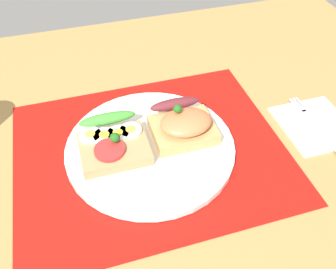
{
  "coord_description": "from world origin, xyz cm",
  "views": [
    {
      "loc": [
        -8.97,
        -39.8,
        44.08
      ],
      "look_at": [
        3.0,
        0.0,
        2.99
      ],
      "focal_mm": 39.16,
      "sensor_mm": 36.0,
      "label": 1
    }
  ],
  "objects_px": {
    "plate": "(150,147)",
    "sandwich_salmon": "(183,124)",
    "sandwich_egg_tomato": "(112,141)",
    "napkin": "(316,124)",
    "fork": "(313,122)"
  },
  "relations": [
    {
      "from": "napkin",
      "to": "fork",
      "type": "height_order",
      "value": "fork"
    },
    {
      "from": "plate",
      "to": "fork",
      "type": "relative_size",
      "value": 1.85
    },
    {
      "from": "sandwich_egg_tomato",
      "to": "napkin",
      "type": "distance_m",
      "value": 0.35
    },
    {
      "from": "napkin",
      "to": "fork",
      "type": "bearing_deg",
      "value": 169.17
    },
    {
      "from": "sandwich_egg_tomato",
      "to": "sandwich_salmon",
      "type": "relative_size",
      "value": 1.04
    },
    {
      "from": "sandwich_egg_tomato",
      "to": "sandwich_salmon",
      "type": "bearing_deg",
      "value": -1.7
    },
    {
      "from": "sandwich_salmon",
      "to": "fork",
      "type": "distance_m",
      "value": 0.23
    },
    {
      "from": "plate",
      "to": "sandwich_salmon",
      "type": "height_order",
      "value": "sandwich_salmon"
    },
    {
      "from": "napkin",
      "to": "fork",
      "type": "xyz_separation_m",
      "value": [
        -0.01,
        0.0,
        0.0
      ]
    },
    {
      "from": "sandwich_salmon",
      "to": "sandwich_egg_tomato",
      "type": "bearing_deg",
      "value": 178.3
    },
    {
      "from": "plate",
      "to": "sandwich_salmon",
      "type": "bearing_deg",
      "value": 9.0
    },
    {
      "from": "sandwich_salmon",
      "to": "napkin",
      "type": "height_order",
      "value": "sandwich_salmon"
    },
    {
      "from": "sandwich_egg_tomato",
      "to": "plate",
      "type": "bearing_deg",
      "value": -12.34
    },
    {
      "from": "fork",
      "to": "plate",
      "type": "bearing_deg",
      "value": 175.57
    },
    {
      "from": "plate",
      "to": "napkin",
      "type": "xyz_separation_m",
      "value": [
        0.29,
        -0.02,
        -0.01
      ]
    }
  ]
}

